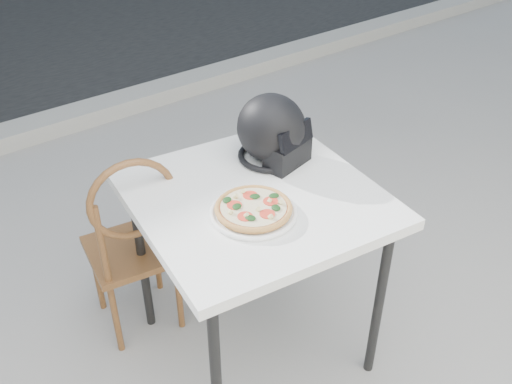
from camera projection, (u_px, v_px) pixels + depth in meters
cafe_table_main at (255, 210)px, 2.16m from camera, size 0.98×0.98×0.83m
plate at (253, 213)px, 2.00m from camera, size 0.39×0.39×0.02m
pizza at (253, 208)px, 1.99m from camera, size 0.36×0.36×0.03m
helmet at (273, 132)px, 2.26m from camera, size 0.32×0.33×0.28m
cafe_chair_main at (133, 237)px, 2.38m from camera, size 0.42×0.42×0.95m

